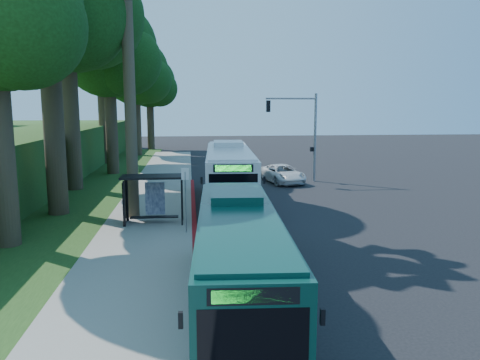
{
  "coord_description": "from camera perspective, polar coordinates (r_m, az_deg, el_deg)",
  "views": [
    {
      "loc": [
        -5.18,
        -26.47,
        5.96
      ],
      "look_at": [
        -2.2,
        1.0,
        1.62
      ],
      "focal_mm": 35.0,
      "sensor_mm": 36.0,
      "label": 1
    }
  ],
  "objects": [
    {
      "name": "ground",
      "position": [
        27.62,
        4.77,
        -3.57
      ],
      "size": [
        140.0,
        140.0,
        0.0
      ],
      "primitive_type": "plane",
      "color": "black",
      "rests_on": "ground"
    },
    {
      "name": "stop_sign_pole",
      "position": [
        21.82,
        -6.67,
        -1.38
      ],
      "size": [
        0.35,
        0.06,
        3.17
      ],
      "color": "gray",
      "rests_on": "ground"
    },
    {
      "name": "traffic_signal_pole",
      "position": [
        37.58,
        7.65,
        6.5
      ],
      "size": [
        4.1,
        0.3,
        7.0
      ],
      "color": "gray",
      "rests_on": "ground"
    },
    {
      "name": "tree_1",
      "position": [
        36.05,
        -20.4,
        19.21
      ],
      "size": [
        10.5,
        10.0,
        18.26
      ],
      "color": "#382B1E",
      "rests_on": "ground"
    },
    {
      "name": "tree_2",
      "position": [
        43.21,
        -15.62,
        14.6
      ],
      "size": [
        8.82,
        8.4,
        15.12
      ],
      "color": "#382B1E",
      "rests_on": "ground"
    },
    {
      "name": "tree_5",
      "position": [
        66.72,
        -10.91,
        11.35
      ],
      "size": [
        7.35,
        7.0,
        12.86
      ],
      "color": "#382B1E",
      "rests_on": "ground"
    },
    {
      "name": "grass_verge",
      "position": [
        32.96,
        -19.82,
        -1.98
      ],
      "size": [
        8.0,
        70.0,
        0.06
      ],
      "primitive_type": "cube",
      "color": "#234719",
      "rests_on": "ground"
    },
    {
      "name": "bus_shelter",
      "position": [
        24.06,
        -11.05,
        -1.19
      ],
      "size": [
        3.2,
        1.51,
        2.55
      ],
      "color": "black",
      "rests_on": "ground"
    },
    {
      "name": "teal_bus",
      "position": [
        14.02,
        -0.2,
        -9.29
      ],
      "size": [
        2.92,
        10.96,
        3.23
      ],
      "rotation": [
        0.0,
        0.0,
        -0.06
      ],
      "color": "#09362E",
      "rests_on": "ground"
    },
    {
      "name": "tree_0",
      "position": [
        27.91,
        -22.35,
        19.1
      ],
      "size": [
        8.4,
        8.0,
        15.7
      ],
      "color": "#382B1E",
      "rests_on": "ground"
    },
    {
      "name": "red_curb",
      "position": [
        23.23,
        -5.57,
        -5.83
      ],
      "size": [
        0.25,
        30.0,
        0.13
      ],
      "primitive_type": "cube",
      "color": "maroon",
      "rests_on": "ground"
    },
    {
      "name": "sidewalk",
      "position": [
        27.2,
        -10.54,
        -3.76
      ],
      "size": [
        4.5,
        70.0,
        0.12
      ],
      "primitive_type": "cube",
      "color": "gray",
      "rests_on": "ground"
    },
    {
      "name": "white_bus",
      "position": [
        28.65,
        -1.33,
        0.63
      ],
      "size": [
        3.36,
        12.7,
        3.75
      ],
      "rotation": [
        0.0,
        0.0,
        -0.05
      ],
      "color": "silver",
      "rests_on": "ground"
    },
    {
      "name": "pickup",
      "position": [
        37.19,
        5.19,
        0.77
      ],
      "size": [
        3.32,
        5.48,
        1.42
      ],
      "primitive_type": "imported",
      "rotation": [
        0.0,
        0.0,
        0.2
      ],
      "color": "silver",
      "rests_on": "ground"
    },
    {
      "name": "tree_3",
      "position": [
        51.54,
        -16.47,
        15.28
      ],
      "size": [
        10.08,
        9.6,
        17.28
      ],
      "color": "#382B1E",
      "rests_on": "ground"
    },
    {
      "name": "tree_4",
      "position": [
        58.9,
        -12.54,
        12.39
      ],
      "size": [
        8.4,
        8.0,
        14.14
      ],
      "color": "#382B1E",
      "rests_on": "ground"
    }
  ]
}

